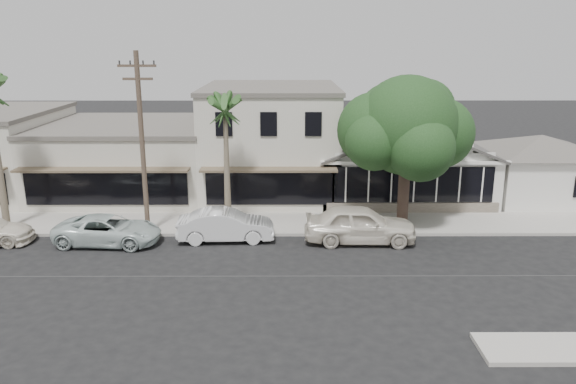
{
  "coord_description": "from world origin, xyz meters",
  "views": [
    {
      "loc": [
        -2.06,
        -21.49,
        9.46
      ],
      "look_at": [
        -1.96,
        6.0,
        1.99
      ],
      "focal_mm": 35.0,
      "sensor_mm": 36.0,
      "label": 1
    }
  ],
  "objects_px": {
    "car_1": "(226,225)",
    "car_2": "(108,230)",
    "shade_tree": "(405,128)",
    "utility_pole": "(142,140)",
    "car_0": "(360,224)"
  },
  "relations": [
    {
      "from": "shade_tree",
      "to": "car_2",
      "type": "bearing_deg",
      "value": -168.98
    },
    {
      "from": "utility_pole",
      "to": "car_0",
      "type": "distance_m",
      "value": 11.25
    },
    {
      "from": "car_0",
      "to": "car_2",
      "type": "bearing_deg",
      "value": 92.4
    },
    {
      "from": "car_1",
      "to": "car_0",
      "type": "bearing_deg",
      "value": -95.24
    },
    {
      "from": "utility_pole",
      "to": "shade_tree",
      "type": "bearing_deg",
      "value": 6.61
    },
    {
      "from": "car_1",
      "to": "car_2",
      "type": "height_order",
      "value": "car_1"
    },
    {
      "from": "shade_tree",
      "to": "car_1",
      "type": "bearing_deg",
      "value": -165.2
    },
    {
      "from": "utility_pole",
      "to": "car_2",
      "type": "xyz_separation_m",
      "value": [
        -1.57,
        -1.33,
        -4.1
      ]
    },
    {
      "from": "car_2",
      "to": "car_0",
      "type": "bearing_deg",
      "value": -84.81
    },
    {
      "from": "utility_pole",
      "to": "car_1",
      "type": "height_order",
      "value": "utility_pole"
    },
    {
      "from": "car_0",
      "to": "utility_pole",
      "type": "bearing_deg",
      "value": 85.34
    },
    {
      "from": "car_1",
      "to": "shade_tree",
      "type": "relative_size",
      "value": 0.59
    },
    {
      "from": "car_1",
      "to": "car_2",
      "type": "distance_m",
      "value": 5.59
    },
    {
      "from": "utility_pole",
      "to": "shade_tree",
      "type": "distance_m",
      "value": 13.05
    },
    {
      "from": "car_0",
      "to": "car_2",
      "type": "relative_size",
      "value": 1.07
    }
  ]
}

